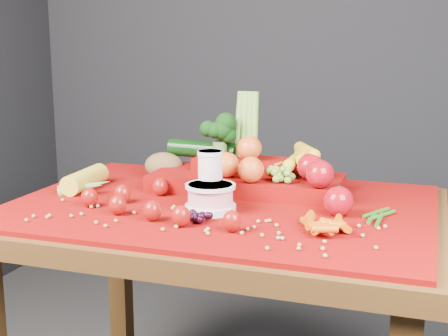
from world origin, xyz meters
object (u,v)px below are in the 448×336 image
(table, at_px, (222,243))
(yogurt_bowl, at_px, (210,197))
(milk_glass, at_px, (210,176))
(produce_mound, at_px, (253,170))

(table, distance_m, yogurt_bowl, 0.16)
(milk_glass, distance_m, yogurt_bowl, 0.07)
(milk_glass, bearing_deg, yogurt_bowl, -69.70)
(table, relative_size, yogurt_bowl, 8.81)
(produce_mound, bearing_deg, yogurt_bowl, -98.98)
(produce_mound, bearing_deg, table, -103.29)
(milk_glass, xyz_separation_m, yogurt_bowl, (0.02, -0.05, -0.04))
(yogurt_bowl, distance_m, produce_mound, 0.24)
(milk_glass, bearing_deg, produce_mound, 72.56)
(milk_glass, bearing_deg, table, 52.19)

